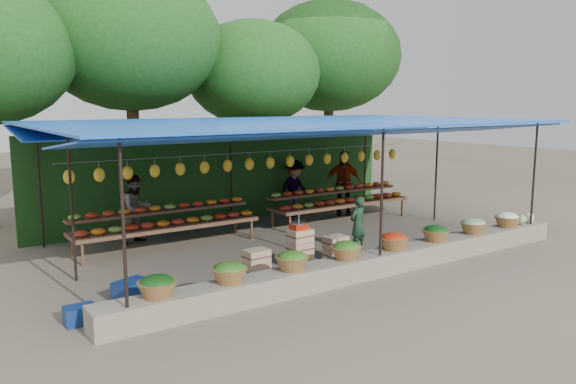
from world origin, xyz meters
TOP-DOWN VIEW (x-y plane):
  - ground at (0.00, 0.00)m, footprint 60.00×60.00m
  - stone_curb at (0.00, -2.75)m, footprint 10.60×0.55m
  - stall_canopy at (-0.00, 0.06)m, footprint 10.80×6.60m
  - produce_baskets at (-0.10, -2.75)m, footprint 8.98×0.58m
  - netting_backdrop at (0.00, 3.15)m, footprint 10.60×0.06m
  - tree_row at (0.50, 6.09)m, footprint 16.51×5.50m
  - fruit_table_left at (-2.49, 1.35)m, footprint 4.21×0.95m
  - fruit_table_right at (2.51, 1.35)m, footprint 4.21×0.95m
  - crate_counter at (-0.95, -1.61)m, footprint 2.36×0.36m
  - weighing_scale at (-0.95, -1.61)m, footprint 0.31×0.31m
  - vendor_seated at (0.87, -1.27)m, footprint 0.48×0.36m
  - customer_left at (-2.90, 2.14)m, footprint 0.91×0.79m
  - customer_mid at (1.86, 2.56)m, footprint 1.12×0.76m
  - customer_right at (3.16, 1.99)m, footprint 1.16×0.96m
  - blue_crate_front at (-5.26, -2.11)m, footprint 0.45×0.33m
  - blue_crate_back at (-4.29, -1.58)m, footprint 0.66×0.58m

SIDE VIEW (x-z plane):
  - ground at x=0.00m, z-range 0.00..0.00m
  - blue_crate_front at x=-5.26m, z-range 0.00..0.27m
  - blue_crate_back at x=-4.29m, z-range 0.00..0.33m
  - stone_curb at x=0.00m, z-range 0.00..0.40m
  - crate_counter at x=-0.95m, z-range -0.07..0.70m
  - produce_baskets at x=-0.10m, z-range 0.40..0.73m
  - vendor_seated at x=0.87m, z-range 0.00..1.19m
  - fruit_table_left at x=-2.49m, z-range 0.14..1.07m
  - fruit_table_right at x=2.51m, z-range 0.14..1.07m
  - customer_left at x=-2.90m, z-range 0.00..1.59m
  - customer_mid at x=1.86m, z-range 0.00..1.61m
  - weighing_scale at x=-0.95m, z-range 0.68..1.01m
  - customer_right at x=3.16m, z-range 0.00..1.85m
  - netting_backdrop at x=0.00m, z-range 0.00..2.50m
  - stall_canopy at x=0.00m, z-range 1.27..4.09m
  - tree_row at x=0.50m, z-range 1.14..8.26m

